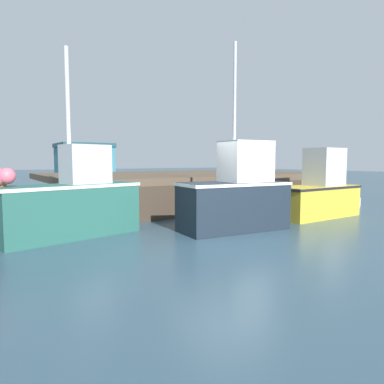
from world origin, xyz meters
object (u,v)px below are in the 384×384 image
at_px(fishing_boat_mid, 318,193).
at_px(rowboat, 343,203).
at_px(fishing_boat_near_left, 70,201).
at_px(fishing_boat_near_right, 236,195).

height_order(fishing_boat_mid, rowboat, fishing_boat_mid).
relative_size(fishing_boat_near_left, fishing_boat_mid, 1.38).
relative_size(fishing_boat_near_left, rowboat, 2.40).
xyz_separation_m(fishing_boat_near_left, rowboat, (11.13, -0.30, -0.74)).
xyz_separation_m(fishing_boat_near_left, fishing_boat_mid, (8.23, -1.24, -0.08)).
relative_size(fishing_boat_near_right, fishing_boat_mid, 1.50).
bearing_deg(fishing_boat_near_right, rowboat, 10.34).
height_order(fishing_boat_near_left, fishing_boat_near_right, fishing_boat_near_right).
distance_m(fishing_boat_near_right, fishing_boat_mid, 4.01).
bearing_deg(fishing_boat_near_right, fishing_boat_mid, 4.56).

